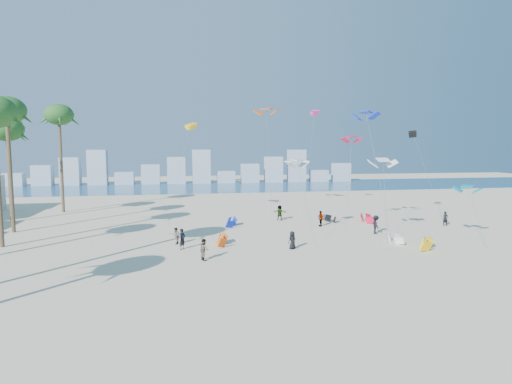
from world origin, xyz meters
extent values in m
plane|color=beige|center=(0.00, 0.00, 0.00)|extent=(220.00, 220.00, 0.00)
plane|color=navy|center=(0.00, 72.00, 0.01)|extent=(220.00, 220.00, 0.00)
imported|color=black|center=(-4.27, 12.15, 0.91)|extent=(0.75, 0.79, 1.83)
imported|color=gray|center=(-2.64, 8.23, 0.85)|extent=(0.89, 1.00, 1.70)
imported|color=black|center=(5.19, 10.46, 0.79)|extent=(0.91, 0.78, 1.58)
imported|color=gray|center=(11.22, 20.28, 0.89)|extent=(0.63, 1.10, 1.77)
imported|color=black|center=(15.44, 15.25, 0.96)|extent=(0.86, 1.32, 1.91)
imported|color=gray|center=(7.66, 25.08, 0.93)|extent=(1.80, 1.25, 1.86)
imported|color=black|center=(25.26, 17.92, 0.83)|extent=(0.64, 0.46, 1.65)
imported|color=gray|center=(-4.84, 14.23, 0.77)|extent=(0.67, 0.81, 1.54)
cylinder|color=#595959|center=(7.25, 13.01, 3.81)|extent=(0.28, 5.38, 7.64)
cylinder|color=#595959|center=(14.82, 13.85, 6.23)|extent=(0.67, 5.05, 12.47)
cylinder|color=#595959|center=(13.33, 17.57, 5.01)|extent=(1.43, 2.13, 10.03)
cylinder|color=#595959|center=(-4.32, 26.47, 5.91)|extent=(2.82, 4.98, 11.83)
cylinder|color=#595959|center=(13.16, 30.92, 7.01)|extent=(2.51, 3.09, 14.03)
cylinder|color=#595959|center=(22.05, 8.82, 2.62)|extent=(0.31, 3.36, 5.26)
cylinder|color=#595959|center=(7.66, 31.26, 7.08)|extent=(0.25, 2.75, 14.17)
cylinder|color=#595959|center=(24.63, 20.70, 5.42)|extent=(2.37, 3.63, 10.85)
cylinder|color=#595959|center=(13.83, 10.34, 3.85)|extent=(2.03, 5.30, 7.71)
cylinder|color=brown|center=(-21.61, 23.00, 6.33)|extent=(0.40, 0.40, 12.66)
ellipsoid|color=#1D5422|center=(-21.61, 23.00, 12.66)|extent=(3.80, 3.80, 2.85)
cylinder|color=brown|center=(-24.22, 30.00, 5.51)|extent=(0.40, 0.40, 11.03)
ellipsoid|color=#1D5422|center=(-24.22, 30.00, 11.03)|extent=(3.80, 3.80, 2.85)
cylinder|color=brown|center=(-20.16, 37.00, 6.66)|extent=(0.40, 0.40, 13.31)
ellipsoid|color=#1D5422|center=(-20.16, 37.00, 13.31)|extent=(3.80, 3.80, 2.85)
cube|color=#9EADBF|center=(-42.00, 82.00, 1.50)|extent=(4.40, 3.00, 3.00)
cube|color=#9EADBF|center=(-35.80, 82.00, 2.40)|extent=(4.40, 3.00, 4.80)
cube|color=#9EADBF|center=(-29.60, 82.00, 3.30)|extent=(4.40, 3.00, 6.60)
cube|color=#9EADBF|center=(-23.40, 82.00, 4.20)|extent=(4.40, 3.00, 8.40)
cube|color=#9EADBF|center=(-17.20, 82.00, 1.50)|extent=(4.40, 3.00, 3.00)
cube|color=#9EADBF|center=(-11.00, 82.00, 2.40)|extent=(4.40, 3.00, 4.80)
cube|color=#9EADBF|center=(-4.80, 82.00, 3.30)|extent=(4.40, 3.00, 6.60)
cube|color=#9EADBF|center=(1.40, 82.00, 4.20)|extent=(4.40, 3.00, 8.40)
cube|color=#9EADBF|center=(7.60, 82.00, 1.50)|extent=(4.40, 3.00, 3.00)
cube|color=#9EADBF|center=(13.80, 82.00, 2.40)|extent=(4.40, 3.00, 4.80)
cube|color=#9EADBF|center=(20.00, 82.00, 3.30)|extent=(4.40, 3.00, 6.60)
cube|color=#9EADBF|center=(26.20, 82.00, 4.20)|extent=(4.40, 3.00, 8.40)
cube|color=#9EADBF|center=(32.40, 82.00, 1.50)|extent=(4.40, 3.00, 3.00)
cube|color=#9EADBF|center=(38.60, 82.00, 2.40)|extent=(4.40, 3.00, 4.80)
camera|label=1|loc=(-4.60, -24.51, 8.80)|focal=29.56mm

